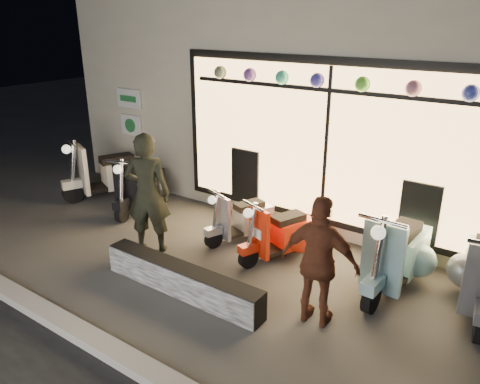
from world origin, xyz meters
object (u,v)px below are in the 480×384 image
object	(u,v)px
graffiti_barrier	(182,280)
woman	(320,262)
scooter_silver	(247,218)
man	(148,193)
scooter_red	(285,233)

from	to	relation	value
graffiti_barrier	woman	bearing A→B (deg)	15.12
scooter_silver	man	bearing A→B (deg)	-109.07
scooter_red	man	size ratio (longest dim) A/B	0.69
scooter_silver	scooter_red	size ratio (longest dim) A/B	0.94
scooter_silver	graffiti_barrier	bearing A→B (deg)	-61.78
scooter_red	man	bearing A→B (deg)	-129.38
graffiti_barrier	scooter_red	world-z (taller)	scooter_red
woman	man	bearing A→B (deg)	-8.82
scooter_silver	woman	bearing A→B (deg)	-14.39
man	woman	distance (m)	2.95
man	scooter_silver	bearing A→B (deg)	-159.84
scooter_red	woman	distance (m)	1.72
graffiti_barrier	scooter_silver	bearing A→B (deg)	97.18
scooter_silver	man	size ratio (longest dim) A/B	0.65
graffiti_barrier	man	world-z (taller)	man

